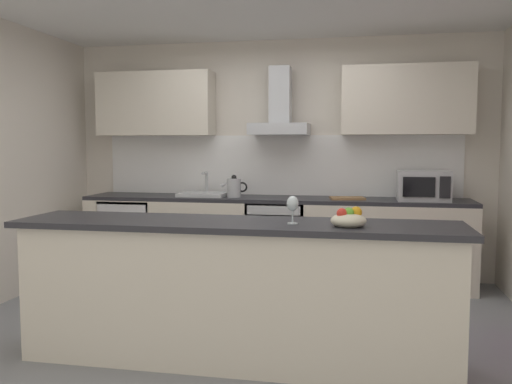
{
  "coord_description": "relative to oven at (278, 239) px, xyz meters",
  "views": [
    {
      "loc": [
        0.91,
        -4.06,
        1.44
      ],
      "look_at": [
        0.03,
        0.42,
        1.05
      ],
      "focal_mm": 37.58,
      "sensor_mm": 36.0,
      "label": 1
    }
  ],
  "objects": [
    {
      "name": "oven",
      "position": [
        0.0,
        0.0,
        0.0
      ],
      "size": [
        0.6,
        0.62,
        0.8
      ],
      "color": "slate",
      "rests_on": "ground"
    },
    {
      "name": "sink",
      "position": [
        -0.82,
        0.01,
        0.47
      ],
      "size": [
        0.5,
        0.4,
        0.26
      ],
      "color": "silver",
      "rests_on": "counter_back"
    },
    {
      "name": "wine_glass",
      "position": [
        0.43,
        -2.2,
        0.61
      ],
      "size": [
        0.08,
        0.08,
        0.18
      ],
      "color": "silver",
      "rests_on": "counter_island"
    },
    {
      "name": "counter_back",
      "position": [
        -0.06,
        0.03,
        -0.01
      ],
      "size": [
        4.07,
        0.6,
        0.9
      ],
      "color": "beige",
      "rests_on": "ground"
    },
    {
      "name": "upper_cabinets",
      "position": [
        -0.06,
        0.18,
        1.45
      ],
      "size": [
        4.01,
        0.32,
        0.7
      ],
      "color": "beige"
    },
    {
      "name": "range_hood",
      "position": [
        0.0,
        0.13,
        1.33
      ],
      "size": [
        0.62,
        0.45,
        0.72
      ],
      "color": "#B7BABC"
    },
    {
      "name": "wall_back",
      "position": [
        -0.06,
        0.41,
        0.84
      ],
      "size": [
        5.62,
        0.12,
        2.6
      ],
      "primitive_type": "cube",
      "color": "silver",
      "rests_on": "ground"
    },
    {
      "name": "kettle",
      "position": [
        -0.46,
        -0.03,
        0.55
      ],
      "size": [
        0.29,
        0.15,
        0.24
      ],
      "color": "#B7BABC",
      "rests_on": "counter_back"
    },
    {
      "name": "counter_island",
      "position": [
        0.05,
        -2.16,
        0.02
      ],
      "size": [
        2.94,
        0.64,
        0.95
      ],
      "color": "beige",
      "rests_on": "ground"
    },
    {
      "name": "fruit_bowl",
      "position": [
        0.78,
        -2.24,
        0.53
      ],
      "size": [
        0.22,
        0.22,
        0.13
      ],
      "color": "beige",
      "rests_on": "counter_island"
    },
    {
      "name": "chopping_board",
      "position": [
        0.72,
        -0.02,
        0.45
      ],
      "size": [
        0.38,
        0.28,
        0.02
      ],
      "primitive_type": "cube",
      "rotation": [
        0.0,
        0.0,
        0.2
      ],
      "color": "#9E7247",
      "rests_on": "counter_back"
    },
    {
      "name": "microwave",
      "position": [
        1.46,
        -0.03,
        0.59
      ],
      "size": [
        0.5,
        0.38,
        0.3
      ],
      "color": "#B7BABC",
      "rests_on": "counter_back"
    },
    {
      "name": "backsplash_tile",
      "position": [
        -0.06,
        0.33,
        0.77
      ],
      "size": [
        3.93,
        0.02,
        0.66
      ],
      "primitive_type": "cube",
      "color": "white"
    },
    {
      "name": "ground",
      "position": [
        -0.06,
        -1.48,
        -0.47
      ],
      "size": [
        5.62,
        4.66,
        0.02
      ],
      "primitive_type": "cube",
      "color": "gray"
    },
    {
      "name": "refrigerator",
      "position": [
        -1.64,
        -0.0,
        -0.03
      ],
      "size": [
        0.58,
        0.6,
        0.85
      ],
      "color": "white",
      "rests_on": "ground"
    }
  ]
}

